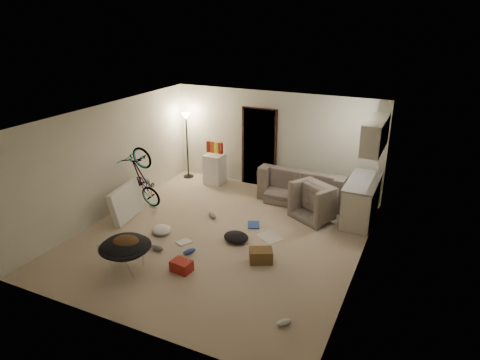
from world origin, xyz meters
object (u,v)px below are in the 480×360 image
at_px(mini_fridge, 215,169).
at_px(tv_box, 126,202).
at_px(drink_case_b, 182,266).
at_px(sofa, 303,189).
at_px(kitchen_counter, 361,201).
at_px(drink_case_a, 261,256).
at_px(bicycle, 144,191).
at_px(saucer_chair, 126,251).
at_px(floor_lamp, 187,131).
at_px(armchair, 322,204).
at_px(juicer, 188,266).

height_order(mini_fridge, tv_box, mini_fridge).
xyz_separation_m(mini_fridge, drink_case_b, (1.47, -3.98, -0.30)).
relative_size(sofa, tv_box, 1.88).
bearing_deg(drink_case_b, kitchen_counter, 60.20).
bearing_deg(drink_case_a, drink_case_b, -169.08).
xyz_separation_m(bicycle, saucer_chair, (1.36, -2.32, -0.02)).
distance_m(kitchen_counter, saucer_chair, 5.08).
height_order(saucer_chair, drink_case_a, saucer_chair).
distance_m(kitchen_counter, bicycle, 4.96).
relative_size(kitchen_counter, sofa, 0.72).
distance_m(tv_box, drink_case_b, 2.64).
bearing_deg(drink_case_b, tv_box, 155.55).
distance_m(floor_lamp, saucer_chair, 4.78).
bearing_deg(drink_case_a, armchair, 50.45).
bearing_deg(floor_lamp, mini_fridge, -6.39).
relative_size(sofa, drink_case_b, 5.90).
relative_size(floor_lamp, mini_fridge, 2.26).
relative_size(mini_fridge, drink_case_b, 2.26).
height_order(sofa, tv_box, tv_box).
relative_size(tv_box, drink_case_b, 3.14).
height_order(floor_lamp, drink_case_a, floor_lamp).
bearing_deg(bicycle, tv_box, -174.27).
distance_m(mini_fridge, saucer_chair, 4.39).
distance_m(kitchen_counter, tv_box, 5.18).
height_order(floor_lamp, kitchen_counter, floor_lamp).
relative_size(floor_lamp, saucer_chair, 1.99).
bearing_deg(mini_fridge, tv_box, -106.31).
height_order(armchair, tv_box, tv_box).
relative_size(mini_fridge, saucer_chair, 0.88).
distance_m(armchair, drink_case_a, 2.39).
xyz_separation_m(floor_lamp, kitchen_counter, (4.83, -0.65, -0.87)).
distance_m(floor_lamp, tv_box, 2.92).
bearing_deg(drink_case_a, sofa, 65.47).
height_order(sofa, bicycle, bicycle).
xyz_separation_m(sofa, saucer_chair, (-1.92, -4.26, 0.08)).
bearing_deg(drink_case_a, floor_lamp, 110.75).
bearing_deg(tv_box, kitchen_counter, 14.73).
bearing_deg(floor_lamp, bicycle, -87.32).
xyz_separation_m(floor_lamp, sofa, (3.38, -0.20, -1.00)).
height_order(tv_box, drink_case_b, tv_box).
height_order(mini_fridge, drink_case_a, mini_fridge).
bearing_deg(tv_box, sofa, 28.64).
xyz_separation_m(armchair, juicer, (-1.56, -3.16, -0.22)).
distance_m(sofa, drink_case_b, 4.02).
distance_m(bicycle, saucer_chair, 2.69).
relative_size(kitchen_counter, bicycle, 0.97).
relative_size(bicycle, tv_box, 1.39).
distance_m(armchair, tv_box, 4.36).
distance_m(drink_case_b, juicer, 0.12).
bearing_deg(bicycle, drink_case_a, -101.46).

